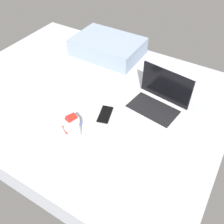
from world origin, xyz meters
The scene contains 5 objects.
bed_mattress centered at (0.00, 0.00, 9.00)cm, with size 180.00×140.00×18.00cm, color #B7BCC6.
laptop centered at (45.85, 10.29, 22.41)cm, with size 35.86×27.34×23.00cm.
snack_cup centered at (14.97, -33.56, 23.87)cm, with size 9.30×9.97×13.95cm.
cell_phone centered at (22.08, -11.53, 18.40)cm, with size 6.80×14.00×0.80cm, color black.
pillow centered at (-12.77, 48.00, 24.50)cm, with size 52.00×36.00×13.00cm, color #8C9EB7.
Camera 1 is at (79.38, -98.88, 122.44)cm, focal length 39.40 mm.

